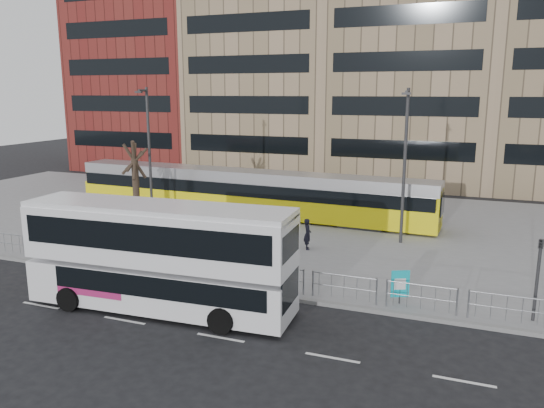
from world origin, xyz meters
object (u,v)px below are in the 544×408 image
(double_decker_bus, at_px, (159,254))
(lamp_post_east, at_px, (405,161))
(ad_panel, at_px, (400,284))
(pedestrian, at_px, (308,234))
(traffic_light_west, at_px, (119,226))
(traffic_light_east, at_px, (538,269))
(lamp_post_west, at_px, (149,149))
(bare_tree, at_px, (133,138))
(tram, at_px, (245,192))

(double_decker_bus, relative_size, lamp_post_east, 1.26)
(ad_panel, distance_m, lamp_post_east, 9.67)
(pedestrian, height_order, traffic_light_west, traffic_light_west)
(double_decker_bus, bearing_deg, traffic_light_east, 12.46)
(traffic_light_west, xyz_separation_m, lamp_post_west, (-3.97, 8.69, 2.66))
(ad_panel, xyz_separation_m, pedestrian, (-5.60, 5.80, 0.04))
(double_decker_bus, distance_m, lamp_post_west, 15.04)
(bare_tree, bearing_deg, lamp_post_west, 38.15)
(traffic_light_east, xyz_separation_m, lamp_post_west, (-21.96, 8.50, 2.66))
(pedestrian, distance_m, lamp_post_east, 6.59)
(pedestrian, height_order, lamp_post_west, lamp_post_west)
(ad_panel, height_order, pedestrian, pedestrian)
(pedestrian, height_order, traffic_light_east, traffic_light_east)
(bare_tree, bearing_deg, double_decker_bus, -51.74)
(lamp_post_west, xyz_separation_m, bare_tree, (-0.73, -0.57, 0.70))
(traffic_light_east, distance_m, bare_tree, 24.27)
(traffic_light_east, bearing_deg, tram, 162.79)
(double_decker_bus, relative_size, lamp_post_west, 1.25)
(double_decker_bus, distance_m, traffic_light_east, 14.02)
(lamp_post_west, bearing_deg, traffic_light_west, -65.45)
(double_decker_bus, relative_size, ad_panel, 7.78)
(pedestrian, xyz_separation_m, traffic_light_east, (10.42, -5.69, 1.14))
(ad_panel, distance_m, pedestrian, 8.07)
(tram, relative_size, lamp_post_east, 3.05)
(lamp_post_west, distance_m, bare_tree, 1.17)
(traffic_light_west, height_order, traffic_light_east, same)
(ad_panel, bearing_deg, double_decker_bus, 177.69)
(tram, xyz_separation_m, pedestrian, (6.43, -6.41, -0.69))
(ad_panel, relative_size, bare_tree, 0.19)
(lamp_post_east, bearing_deg, bare_tree, -177.34)
(pedestrian, distance_m, traffic_light_east, 11.92)
(tram, relative_size, traffic_light_east, 8.32)
(lamp_post_east, bearing_deg, traffic_light_east, -55.75)
(traffic_light_east, xyz_separation_m, lamp_post_east, (-5.93, 8.71, 2.62))
(pedestrian, bearing_deg, traffic_light_west, 103.83)
(traffic_light_east, bearing_deg, lamp_post_west, 177.30)
(traffic_light_west, bearing_deg, lamp_post_west, 108.40)
(ad_panel, bearing_deg, tram, 109.95)
(traffic_light_west, bearing_deg, traffic_light_east, -5.56)
(ad_panel, xyz_separation_m, bare_tree, (-17.88, 8.04, 4.54))
(double_decker_bus, bearing_deg, traffic_light_west, 139.05)
(ad_panel, relative_size, traffic_light_east, 0.44)
(tram, relative_size, traffic_light_west, 8.32)
(ad_panel, xyz_separation_m, lamp_post_west, (-17.15, 8.62, 3.83))
(tram, bearing_deg, bare_tree, -141.91)
(double_decker_bus, height_order, lamp_post_east, lamp_post_east)
(tram, distance_m, lamp_post_east, 11.84)
(pedestrian, xyz_separation_m, lamp_post_west, (-11.55, 2.81, 3.80))
(traffic_light_west, bearing_deg, double_decker_bus, -44.28)
(pedestrian, bearing_deg, double_decker_bus, 137.71)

